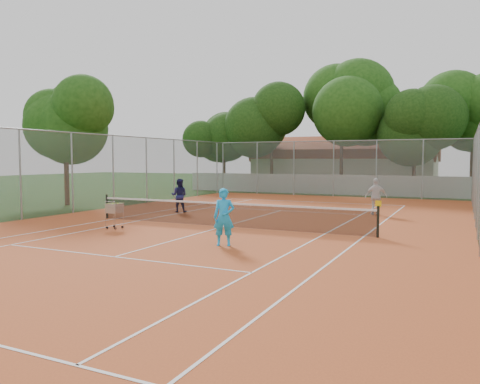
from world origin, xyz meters
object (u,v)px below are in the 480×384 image
at_px(player_near, 224,217).
at_px(player_far_left, 179,195).
at_px(ball_hopper, 115,215).
at_px(tennis_net, 224,214).
at_px(clubhouse, 345,164).
at_px(player_far_right, 376,196).

distance_m(player_near, player_far_left, 9.51).
bearing_deg(player_far_left, ball_hopper, 79.37).
relative_size(tennis_net, ball_hopper, 11.04).
xyz_separation_m(clubhouse, player_far_right, (6.75, -22.35, -1.30)).
bearing_deg(player_far_right, tennis_net, 32.51).
bearing_deg(player_far_right, ball_hopper, 25.51).
height_order(tennis_net, ball_hopper, ball_hopper).
distance_m(clubhouse, player_far_right, 23.38).
distance_m(tennis_net, clubhouse, 29.12).
bearing_deg(tennis_net, ball_hopper, -146.25).
bearing_deg(ball_hopper, player_near, -1.12).
relative_size(player_far_left, player_far_right, 0.95).
height_order(clubhouse, player_far_right, clubhouse).
height_order(player_far_left, player_far_right, player_far_right).
height_order(player_far_right, ball_hopper, player_far_right).
relative_size(clubhouse, player_near, 9.24).
relative_size(tennis_net, player_near, 6.70).
relative_size(tennis_net, clubhouse, 0.72).
relative_size(tennis_net, player_far_right, 6.72).
xyz_separation_m(tennis_net, ball_hopper, (-3.49, -2.33, 0.05)).
xyz_separation_m(player_far_left, player_far_right, (9.13, 3.11, 0.04)).
relative_size(player_near, player_far_left, 1.05).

